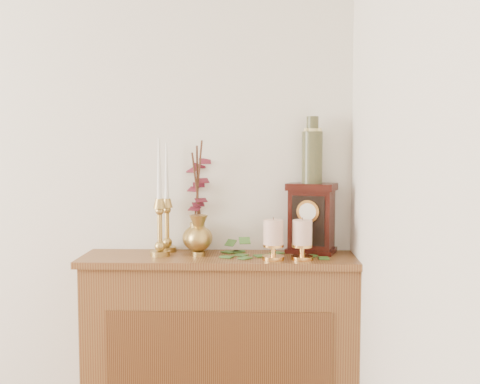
{
  "coord_description": "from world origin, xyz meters",
  "views": [
    {
      "loc": [
        1.57,
        -0.37,
        1.41
      ],
      "look_at": [
        1.49,
        2.05,
        1.22
      ],
      "focal_mm": 42.0,
      "sensor_mm": 36.0,
      "label": 1
    }
  ],
  "objects_px": {
    "bud_vase": "(199,236)",
    "mantel_clock": "(311,219)",
    "ginger_jar": "(198,201)",
    "ceramic_vase": "(312,153)",
    "candlestick_center": "(167,216)",
    "candlestick_left": "(160,218)"
  },
  "relations": [
    {
      "from": "bud_vase",
      "to": "mantel_clock",
      "type": "relative_size",
      "value": 0.57
    },
    {
      "from": "ginger_jar",
      "to": "ceramic_vase",
      "type": "distance_m",
      "value": 0.57
    },
    {
      "from": "bud_vase",
      "to": "mantel_clock",
      "type": "bearing_deg",
      "value": 11.25
    },
    {
      "from": "candlestick_center",
      "to": "ginger_jar",
      "type": "height_order",
      "value": "ginger_jar"
    },
    {
      "from": "mantel_clock",
      "to": "bud_vase",
      "type": "bearing_deg",
      "value": -149.94
    },
    {
      "from": "candlestick_left",
      "to": "ceramic_vase",
      "type": "relative_size",
      "value": 1.73
    },
    {
      "from": "candlestick_left",
      "to": "candlestick_center",
      "type": "xyz_separation_m",
      "value": [
        0.01,
        0.11,
        -0.01
      ]
    },
    {
      "from": "ginger_jar",
      "to": "ceramic_vase",
      "type": "height_order",
      "value": "ceramic_vase"
    },
    {
      "from": "candlestick_left",
      "to": "bud_vase",
      "type": "xyz_separation_m",
      "value": [
        0.17,
        0.0,
        -0.08
      ]
    },
    {
      "from": "candlestick_left",
      "to": "ginger_jar",
      "type": "relative_size",
      "value": 1.02
    },
    {
      "from": "bud_vase",
      "to": "ginger_jar",
      "type": "distance_m",
      "value": 0.19
    },
    {
      "from": "ceramic_vase",
      "to": "candlestick_left",
      "type": "bearing_deg",
      "value": -171.25
    },
    {
      "from": "candlestick_center",
      "to": "ginger_jar",
      "type": "bearing_deg",
      "value": 9.81
    },
    {
      "from": "mantel_clock",
      "to": "ceramic_vase",
      "type": "xyz_separation_m",
      "value": [
        0.0,
        0.0,
        0.3
      ]
    },
    {
      "from": "ginger_jar",
      "to": "mantel_clock",
      "type": "bearing_deg",
      "value": -3.62
    },
    {
      "from": "candlestick_left",
      "to": "bud_vase",
      "type": "height_order",
      "value": "candlestick_left"
    },
    {
      "from": "bud_vase",
      "to": "ginger_jar",
      "type": "relative_size",
      "value": 0.36
    },
    {
      "from": "mantel_clock",
      "to": "candlestick_center",
      "type": "bearing_deg",
      "value": -161.9
    },
    {
      "from": "candlestick_center",
      "to": "ginger_jar",
      "type": "relative_size",
      "value": 0.98
    },
    {
      "from": "mantel_clock",
      "to": "candlestick_left",
      "type": "bearing_deg",
      "value": -152.65
    },
    {
      "from": "candlestick_left",
      "to": "ceramic_vase",
      "type": "bearing_deg",
      "value": 8.75
    },
    {
      "from": "candlestick_left",
      "to": "bud_vase",
      "type": "distance_m",
      "value": 0.19
    }
  ]
}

